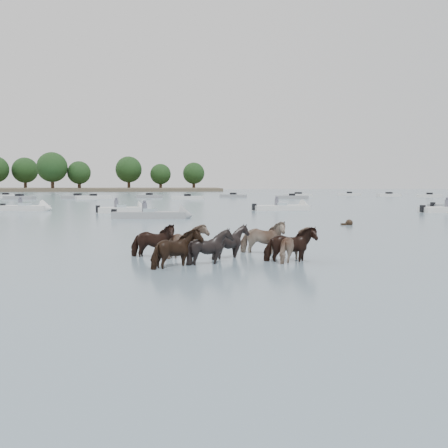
{
  "coord_description": "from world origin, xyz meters",
  "views": [
    {
      "loc": [
        -2.67,
        -15.99,
        2.5
      ],
      "look_at": [
        -1.2,
        1.24,
        1.1
      ],
      "focal_mm": 40.33,
      "sensor_mm": 36.0,
      "label": 1
    }
  ],
  "objects": [
    {
      "name": "motorboat_f",
      "position": [
        -16.26,
        31.37,
        0.23
      ],
      "size": [
        4.92,
        2.31,
        1.92
      ],
      "rotation": [
        0.0,
        0.0,
        -0.16
      ],
      "color": "silver",
      "rests_on": "ground"
    },
    {
      "name": "distant_flotilla",
      "position": [
        -0.31,
        71.89,
        0.26
      ],
      "size": [
        108.39,
        21.57,
        0.93
      ],
      "color": "silver",
      "rests_on": "ground"
    },
    {
      "name": "motorboat_b",
      "position": [
        -4.11,
        20.23,
        0.22
      ],
      "size": [
        5.95,
        2.35,
        1.92
      ],
      "rotation": [
        0.0,
        0.0,
        -0.13
      ],
      "color": "gray",
      "rests_on": "ground"
    },
    {
      "name": "swimming_pony",
      "position": [
        7.35,
        13.39,
        0.1
      ],
      "size": [
        0.72,
        0.44,
        0.44
      ],
      "color": "black",
      "rests_on": "ground"
    },
    {
      "name": "motorboat_a",
      "position": [
        -7.09,
        27.45,
        0.23
      ],
      "size": [
        4.58,
        2.36,
        1.92
      ],
      "rotation": [
        0.0,
        0.0,
        0.18
      ],
      "color": "silver",
      "rests_on": "ground"
    },
    {
      "name": "motorboat_c",
      "position": [
        7.33,
        30.22,
        0.22
      ],
      "size": [
        5.94,
        2.69,
        1.92
      ],
      "rotation": [
        0.0,
        0.0,
        0.2
      ],
      "color": "silver",
      "rests_on": "ground"
    },
    {
      "name": "pony_herd",
      "position": [
        -1.23,
        0.22,
        0.45
      ],
      "size": [
        6.32,
        4.21,
        1.45
      ],
      "color": "black",
      "rests_on": "ground"
    },
    {
      "name": "ground",
      "position": [
        0.0,
        0.0,
        0.0
      ],
      "size": [
        400.0,
        400.0,
        0.0
      ],
      "primitive_type": "plane",
      "color": "slate",
      "rests_on": "ground"
    }
  ]
}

